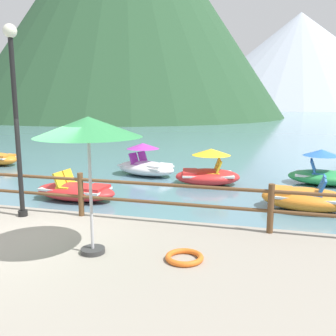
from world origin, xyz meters
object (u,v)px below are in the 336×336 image
Objects in this scene: pedal_boat_1 at (146,165)px; pedal_boat_4 at (324,173)px; pedal_boat_2 at (76,191)px; pedal_boat_6 at (208,172)px; beach_umbrella at (88,129)px; pedal_boat_5 at (306,198)px; lamp_post at (15,104)px; life_ring at (184,257)px.

pedal_boat_1 is 6.44m from pedal_boat_4.
pedal_boat_6 is at bearing 42.18° from pedal_boat_2.
pedal_boat_5 is (3.69, 5.03, -2.14)m from beach_umbrella.
lamp_post is 1.78× the size of beach_umbrella.
pedal_boat_6 reaches higher than pedal_boat_5.
beach_umbrella is (2.39, -1.42, -0.36)m from lamp_post.
lamp_post is 1.63× the size of pedal_boat_5.
pedal_boat_2 is at bearing -150.12° from pedal_boat_4.
pedal_boat_1 reaches higher than pedal_boat_4.
lamp_post is at bearing -117.46° from pedal_boat_6.
pedal_boat_4 is at bearing 45.31° from lamp_post.
lamp_post reaches higher than pedal_boat_6.
pedal_boat_6 is (3.36, 3.05, 0.17)m from pedal_boat_2.
pedal_boat_4 reaches higher than pedal_boat_2.
pedal_boat_5 is (2.17, 4.90, -0.14)m from life_ring.
pedal_boat_1 is (-1.94, 8.29, -2.04)m from beach_umbrella.
pedal_boat_6 is at bearing -164.17° from pedal_boat_4.
life_ring is at bearing 4.87° from beach_umbrella.
pedal_boat_1 is 1.10× the size of pedal_boat_2.
lamp_post is at bearing 149.31° from beach_umbrella.
lamp_post is 7.29m from pedal_boat_1.
lamp_post reaches higher than pedal_boat_5.
pedal_boat_4 reaches higher than pedal_boat_5.
pedal_boat_4 is 1.01× the size of pedal_boat_5.
beach_umbrella is 0.88× the size of pedal_boat_2.
pedal_boat_6 is at bearing 96.83° from life_ring.
pedal_boat_1 is (0.45, 6.87, -2.40)m from lamp_post.
pedal_boat_2 is at bearing 96.17° from lamp_post.
pedal_boat_4 is 1.00× the size of pedal_boat_6.
lamp_post is at bearing -93.74° from pedal_boat_1.
lamp_post reaches higher than pedal_boat_4.
pedal_boat_2 is (-4.22, 4.12, -0.18)m from life_ring.
beach_umbrella is 0.91× the size of pedal_boat_6.
beach_umbrella is 3.67× the size of life_ring.
life_ring is 0.25× the size of pedal_boat_5.
beach_umbrella is 7.60m from pedal_boat_6.
life_ring is at bearing -44.31° from pedal_boat_2.
pedal_boat_5 is at bearing 6.93° from pedal_boat_2.
pedal_boat_4 is (4.50, 8.38, -2.05)m from beach_umbrella.
beach_umbrella is 0.91× the size of pedal_boat_4.
beach_umbrella is 8.75m from pedal_boat_1.
pedal_boat_6 is at bearing 62.54° from lamp_post.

